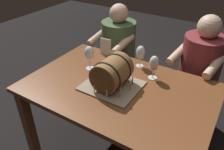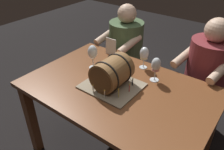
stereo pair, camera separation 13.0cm
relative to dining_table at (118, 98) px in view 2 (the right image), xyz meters
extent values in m
cube|color=brown|center=(0.00, 0.00, 0.09)|extent=(1.38, 0.91, 0.03)
cube|color=brown|center=(-0.63, -0.40, -0.29)|extent=(0.07, 0.07, 0.72)
cube|color=brown|center=(-0.63, 0.40, -0.29)|extent=(0.07, 0.07, 0.72)
cube|color=brown|center=(0.63, 0.40, -0.29)|extent=(0.07, 0.07, 0.72)
cube|color=gray|center=(-0.04, -0.03, 0.12)|extent=(0.41, 0.36, 0.01)
cylinder|color=brown|center=(-0.04, -0.03, 0.23)|extent=(0.22, 0.27, 0.22)
cylinder|color=#4F371E|center=(-0.04, -0.16, 0.23)|extent=(0.19, 0.00, 0.19)
cylinder|color=#4F371E|center=(-0.04, 0.11, 0.23)|extent=(0.19, 0.00, 0.19)
torus|color=black|center=(-0.04, -0.10, 0.23)|extent=(0.23, 0.01, 0.23)
torus|color=black|center=(-0.04, 0.05, 0.23)|extent=(0.23, 0.01, 0.23)
cylinder|color=#D64C47|center=(0.10, -0.02, 0.15)|extent=(0.01, 0.01, 0.05)
sphere|color=#F9C64C|center=(0.10, -0.02, 0.18)|extent=(0.01, 0.01, 0.01)
cylinder|color=black|center=(0.08, 0.06, 0.15)|extent=(0.01, 0.01, 0.05)
sphere|color=#F9C64C|center=(0.08, 0.06, 0.18)|extent=(0.01, 0.01, 0.01)
cylinder|color=silver|center=(0.01, 0.13, 0.15)|extent=(0.01, 0.01, 0.06)
sphere|color=#F9C64C|center=(0.01, 0.13, 0.18)|extent=(0.01, 0.01, 0.01)
cylinder|color=#EAD666|center=(-0.08, 0.13, 0.15)|extent=(0.01, 0.01, 0.06)
sphere|color=#F9C64C|center=(-0.08, 0.13, 0.19)|extent=(0.01, 0.01, 0.01)
cylinder|color=#EAD666|center=(-0.16, 0.06, 0.15)|extent=(0.01, 0.01, 0.06)
sphere|color=#F9C64C|center=(-0.16, 0.06, 0.19)|extent=(0.01, 0.01, 0.01)
cylinder|color=#EAD666|center=(-0.19, -0.02, 0.15)|extent=(0.01, 0.01, 0.06)
sphere|color=#F9C64C|center=(-0.19, -0.02, 0.19)|extent=(0.01, 0.01, 0.01)
cylinder|color=#EAD666|center=(-0.17, -0.11, 0.15)|extent=(0.01, 0.01, 0.06)
sphere|color=#F9C64C|center=(-0.17, -0.11, 0.19)|extent=(0.01, 0.01, 0.01)
cylinder|color=silver|center=(-0.09, -0.18, 0.15)|extent=(0.01, 0.01, 0.05)
sphere|color=#F9C64C|center=(-0.09, -0.18, 0.18)|extent=(0.01, 0.01, 0.01)
cylinder|color=silver|center=(0.01, -0.18, 0.15)|extent=(0.01, 0.01, 0.06)
sphere|color=#F9C64C|center=(0.01, -0.18, 0.18)|extent=(0.01, 0.01, 0.01)
cylinder|color=#EAD666|center=(0.08, -0.11, 0.15)|extent=(0.01, 0.01, 0.06)
sphere|color=#F9C64C|center=(0.08, -0.11, 0.19)|extent=(0.01, 0.01, 0.01)
cylinder|color=white|center=(0.17, 0.24, 0.11)|extent=(0.07, 0.07, 0.00)
cylinder|color=white|center=(0.17, 0.24, 0.15)|extent=(0.01, 0.01, 0.08)
ellipsoid|color=white|center=(0.17, 0.24, 0.25)|extent=(0.07, 0.07, 0.11)
cylinder|color=pink|center=(0.17, 0.24, 0.22)|extent=(0.06, 0.06, 0.05)
cylinder|color=white|center=(-0.33, 0.10, 0.11)|extent=(0.07, 0.07, 0.00)
cylinder|color=white|center=(-0.33, 0.10, 0.15)|extent=(0.01, 0.01, 0.08)
ellipsoid|color=white|center=(-0.33, 0.10, 0.26)|extent=(0.08, 0.08, 0.12)
cylinder|color=white|center=(0.00, 0.35, 0.11)|extent=(0.07, 0.07, 0.00)
cylinder|color=white|center=(0.00, 0.35, 0.15)|extent=(0.01, 0.01, 0.08)
ellipsoid|color=white|center=(0.00, 0.35, 0.24)|extent=(0.07, 0.07, 0.11)
cylinder|color=beige|center=(0.00, 0.35, 0.21)|extent=(0.06, 0.06, 0.04)
cube|color=silver|center=(-0.36, 0.38, 0.19)|extent=(0.11, 0.01, 0.16)
cube|color=#2A3A24|center=(-0.43, 0.73, -0.42)|extent=(0.34, 0.32, 0.45)
cylinder|color=#47603D|center=(-0.43, 0.73, 0.06)|extent=(0.40, 0.40, 0.51)
sphere|color=beige|center=(-0.43, 0.73, 0.40)|extent=(0.19, 0.19, 0.19)
cylinder|color=beige|center=(-0.28, 0.57, 0.16)|extent=(0.11, 0.31, 0.14)
cylinder|color=beige|center=(-0.60, 0.61, 0.16)|extent=(0.11, 0.31, 0.14)
cube|color=#4C1B1E|center=(0.43, 0.73, -0.42)|extent=(0.34, 0.32, 0.45)
cylinder|color=maroon|center=(0.43, 0.73, 0.07)|extent=(0.43, 0.43, 0.54)
sphere|color=beige|center=(0.43, 0.73, 0.43)|extent=(0.20, 0.20, 0.20)
cylinder|color=beige|center=(0.56, 0.56, 0.18)|extent=(0.13, 0.32, 0.14)
cylinder|color=beige|center=(0.24, 0.63, 0.18)|extent=(0.13, 0.32, 0.14)
camera|label=1|loc=(0.68, -1.19, 1.08)|focal=36.26mm
camera|label=2|loc=(0.79, -1.12, 1.08)|focal=36.26mm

